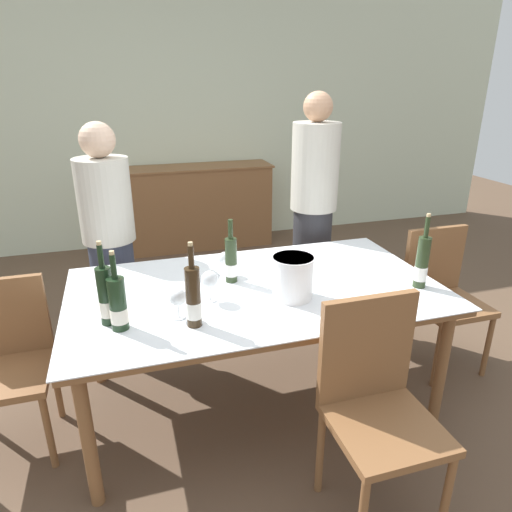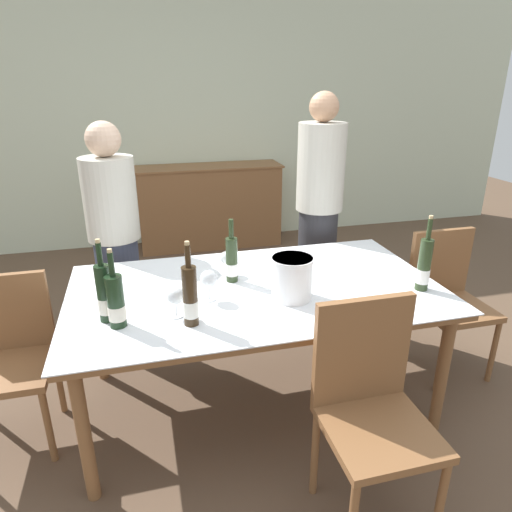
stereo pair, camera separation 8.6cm
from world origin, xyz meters
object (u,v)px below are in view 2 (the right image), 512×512
dining_table (256,297)px  chair_right_end (447,292)px  wine_glass_0 (209,279)px  person_host (115,243)px  wine_bottle_0 (190,297)px  wine_bottle_4 (424,266)px  sideboard_cabinet (210,206)px  wine_bottle_1 (116,302)px  wine_bottle_3 (105,294)px  chair_left_end (8,350)px  person_guest_left (319,215)px  ice_bucket (292,277)px  wine_glass_2 (226,259)px  wine_bottle_2 (232,260)px  wine_glass_1 (175,297)px  chair_near_front (370,400)px

dining_table → chair_right_end: chair_right_end is taller
wine_glass_0 → person_host: bearing=118.0°
wine_bottle_0 → wine_bottle_4: (1.21, 0.06, -0.00)m
sideboard_cabinet → wine_bottle_1: wine_bottle_1 is taller
wine_bottle_1 → wine_bottle_3: size_ratio=0.94×
chair_left_end → chair_right_end: size_ratio=0.97×
wine_glass_0 → person_guest_left: 1.29m
ice_bucket → wine_glass_0: 0.41m
wine_glass_2 → person_host: size_ratio=0.09×
wine_glass_2 → wine_bottle_2: bearing=-83.3°
wine_bottle_1 → person_guest_left: person_guest_left is taller
dining_table → wine_glass_0: wine_glass_0 is taller
wine_bottle_0 → dining_table: bearing=38.2°
person_guest_left → wine_bottle_2: bearing=-138.3°
wine_bottle_1 → person_host: bearing=92.1°
chair_right_end → dining_table: bearing=-176.2°
wine_glass_0 → chair_left_end: 1.07m
wine_bottle_4 → person_guest_left: 1.06m
dining_table → wine_bottle_4: 0.89m
wine_bottle_0 → chair_right_end: wine_bottle_0 is taller
wine_glass_1 → wine_glass_2: (0.32, 0.43, -0.01)m
sideboard_cabinet → chair_near_front: chair_near_front is taller
dining_table → wine_bottle_2: bearing=131.6°
chair_near_front → person_guest_left: bearing=75.9°
wine_bottle_3 → wine_bottle_4: bearing=-2.6°
wine_bottle_1 → wine_glass_2: 0.73m
wine_glass_0 → person_guest_left: bearing=43.6°
chair_right_end → wine_bottle_4: bearing=-143.1°
wine_bottle_4 → chair_near_front: bearing=-135.9°
wine_glass_0 → chair_near_front: chair_near_front is taller
wine_bottle_3 → chair_near_front: 1.23m
ice_bucket → person_guest_left: bearing=61.4°
chair_near_front → chair_left_end: (-1.54, 0.86, -0.05)m
person_guest_left → wine_bottle_4: bearing=-81.3°
dining_table → chair_left_end: chair_left_end is taller
dining_table → person_guest_left: bearing=50.3°
wine_bottle_2 → person_guest_left: (0.78, 0.69, -0.00)m
wine_bottle_2 → wine_glass_2: size_ratio=2.59×
wine_glass_0 → person_host: size_ratio=0.10×
wine_bottle_1 → person_guest_left: 1.72m
wine_bottle_4 → wine_glass_1: (-1.27, 0.03, -0.03)m
wine_bottle_1 → wine_glass_1: (0.26, 0.02, -0.01)m
dining_table → wine_glass_2: wine_glass_2 is taller
ice_bucket → chair_right_end: size_ratio=0.25×
chair_left_end → chair_right_end: 2.53m
wine_bottle_1 → wine_bottle_3: (-0.05, 0.07, 0.01)m
wine_glass_0 → chair_right_end: 1.57m
wine_bottle_2 → person_guest_left: size_ratio=0.21×
sideboard_cabinet → wine_bottle_4: (0.65, -2.98, 0.42)m
chair_right_end → ice_bucket: bearing=-167.6°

